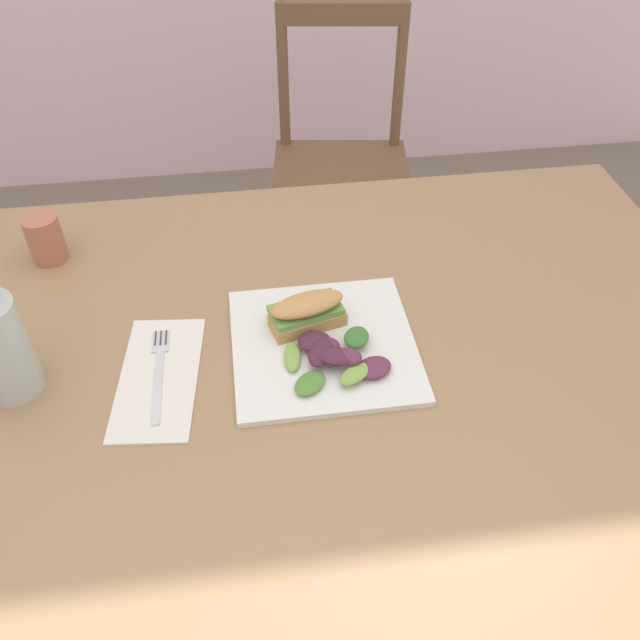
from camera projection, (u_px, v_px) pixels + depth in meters
The scene contains 9 objects.
dining_table at pixel (303, 409), 1.08m from camera, with size 1.40×0.99×0.74m.
chair_wooden_far at pixel (341, 166), 2.00m from camera, with size 0.45×0.45×0.87m.
plate_lunch at pixel (324, 345), 1.02m from camera, with size 0.28×0.28×0.01m, color white.
sandwich_half_front at pixel (307, 311), 1.03m from camera, with size 0.13×0.09×0.06m.
salad_mixed_greens at pixel (333, 355), 0.98m from camera, with size 0.16×0.14×0.03m.
napkin_folded at pixel (159, 377), 0.98m from camera, with size 0.11×0.24×0.00m, color silver.
fork_on_napkin at pixel (159, 367), 0.99m from camera, with size 0.03×0.19×0.00m.
bottle_cold_brew at pixel (1, 351), 0.92m from camera, with size 0.08×0.08×0.20m.
cup_extra_side at pixel (45, 238), 1.16m from camera, with size 0.06×0.06×0.09m, color #B2664C.
Camera 1 is at (-0.04, -0.52, 1.47)m, focal length 37.62 mm.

